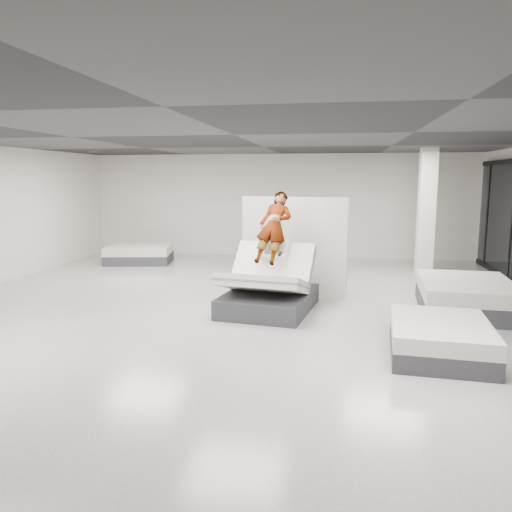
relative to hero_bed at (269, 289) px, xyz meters
name	(u,v)px	position (x,y,z in m)	size (l,w,h in m)	color
room	(234,227)	(-0.57, -0.41, 1.19)	(14.00, 14.04, 3.20)	beige
hero_bed	(269,289)	(0.00, 0.00, 0.00)	(1.79, 2.22, 1.33)	#3B3B40
person	(274,242)	(0.05, 0.33, 0.85)	(0.57, 0.37, 1.55)	slate
remote	(280,254)	(0.21, -0.05, 0.68)	(0.05, 0.14, 0.03)	black
divider_panel	(293,247)	(0.33, 1.31, 0.63)	(2.29, 0.10, 2.08)	silver
flat_bed_right_far	(466,296)	(3.62, 0.53, -0.11)	(1.74, 2.24, 0.59)	#3B3B40
flat_bed_right_near	(440,339)	(2.70, -1.97, -0.16)	(1.45, 1.86, 0.48)	#3B3B40
flat_bed_left_far	(139,254)	(-4.48, 4.66, -0.16)	(2.03, 1.67, 0.50)	#3B3B40
column	(426,213)	(3.43, 4.09, 1.19)	(0.40, 0.40, 3.20)	white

